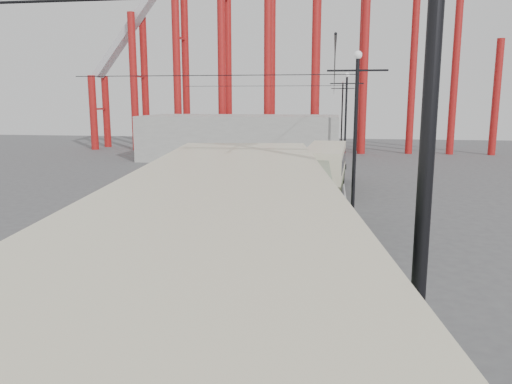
% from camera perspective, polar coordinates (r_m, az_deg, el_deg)
% --- Properties ---
extents(road_markings, '(12.52, 120.00, 0.01)m').
position_cam_1_polar(road_markings, '(30.56, -1.40, -2.29)').
color(road_markings, silver).
rests_on(road_markings, ground).
extents(lamp_post_near, '(3.20, 0.44, 10.80)m').
position_cam_1_polar(lamp_post_near, '(6.83, 19.87, 19.04)').
color(lamp_post_near, black).
rests_on(lamp_post_near, ground).
extents(lamp_post_mid, '(3.20, 0.44, 9.32)m').
position_cam_1_polar(lamp_post_mid, '(27.74, 11.25, 5.97)').
color(lamp_post_mid, black).
rests_on(lamp_post_mid, ground).
extents(lamp_post_far, '(3.20, 0.44, 9.32)m').
position_cam_1_polar(lamp_post_far, '(49.69, 10.20, 7.93)').
color(lamp_post_far, black).
rests_on(lamp_post_far, ground).
extents(lamp_post_distant, '(3.20, 0.44, 9.32)m').
position_cam_1_polar(lamp_post_distant, '(71.67, 9.80, 8.68)').
color(lamp_post_distant, black).
rests_on(lamp_post_distant, ground).
extents(fairground_shed, '(22.00, 10.00, 5.00)m').
position_cam_1_polar(fairground_shed, '(57.74, -1.68, 6.26)').
color(fairground_shed, '#959591').
rests_on(fairground_shed, ground).
extents(double_decker_bus, '(4.03, 11.02, 5.78)m').
position_cam_1_polar(double_decker_bus, '(7.20, -3.34, -18.95)').
color(double_decker_bus, '#3C4726').
rests_on(double_decker_bus, ground).
extents(single_decker_green, '(2.91, 11.17, 3.14)m').
position_cam_1_polar(single_decker_green, '(25.46, 5.65, -0.89)').
color(single_decker_green, gray).
rests_on(single_decker_green, ground).
extents(single_decker_cream, '(3.20, 10.78, 3.32)m').
position_cam_1_polar(single_decker_cream, '(38.29, 7.98, 3.04)').
color(single_decker_cream, beige).
rests_on(single_decker_cream, ground).
extents(pedestrian, '(0.77, 0.55, 1.98)m').
position_cam_1_polar(pedestrian, '(22.16, -3.41, -4.65)').
color(pedestrian, black).
rests_on(pedestrian, ground).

